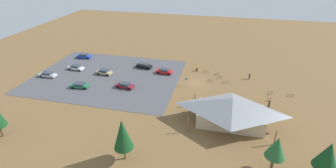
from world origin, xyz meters
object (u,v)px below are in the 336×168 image
(bicycle_purple_yard_center, at_px, (270,93))
(car_blue_back_corner, at_px, (84,56))
(trash_bin, at_px, (197,69))
(car_tan_aisle_side, at_px, (104,72))
(visitor_by_pavilion, at_px, (250,76))
(bicycle_yellow_yard_right, at_px, (219,77))
(car_maroon_second_row, at_px, (125,85))
(car_white_far_end, at_px, (76,67))
(visitor_crossing_yard, at_px, (269,103))
(car_red_front_row, at_px, (164,71))
(pine_east, at_px, (123,134))
(bicycle_black_by_bin, at_px, (217,74))
(car_silver_near_entry, at_px, (48,74))
(bicycle_white_near_porch, at_px, (226,82))
(lot_sign, at_px, (186,81))
(bicycle_green_front_row, at_px, (290,95))
(bicycle_silver_edge_north, at_px, (206,72))
(bike_pavilion, at_px, (231,109))
(pine_west, at_px, (328,155))
(car_green_mid_lot, at_px, (80,85))
(pine_mideast, at_px, (277,148))
(bicycle_orange_back_row, at_px, (269,100))
(bicycle_red_lone_west, at_px, (210,81))
(car_black_inner_stall, at_px, (144,66))

(bicycle_purple_yard_center, distance_m, car_blue_back_corner, 56.42)
(trash_bin, xyz_separation_m, car_tan_aisle_side, (24.82, 8.19, 0.30))
(car_blue_back_corner, height_order, visitor_by_pavilion, visitor_by_pavilion)
(bicycle_yellow_yard_right, bearing_deg, car_maroon_second_row, 25.00)
(car_white_far_end, xyz_separation_m, visitor_crossing_yard, (-52.04, 7.81, 0.20))
(bicycle_yellow_yard_right, bearing_deg, car_red_front_row, 1.04)
(pine_east, distance_m, bicycle_black_by_bin, 37.71)
(car_silver_near_entry, bearing_deg, car_maroon_second_row, 177.42)
(car_tan_aisle_side, bearing_deg, bicycle_white_near_porch, -176.14)
(lot_sign, relative_size, car_tan_aisle_side, 0.50)
(bicycle_green_front_row, height_order, visitor_crossing_yard, visitor_crossing_yard)
(bicycle_yellow_yard_right, bearing_deg, bicycle_purple_yard_center, 154.79)
(bicycle_silver_edge_north, distance_m, car_blue_back_corner, 39.37)
(lot_sign, height_order, pine_east, pine_east)
(bike_pavilion, bearing_deg, pine_east, 39.87)
(pine_east, distance_m, bicycle_white_near_porch, 34.82)
(pine_east, bearing_deg, pine_west, -175.42)
(car_maroon_second_row, distance_m, car_tan_aisle_side, 10.51)
(pine_west, xyz_separation_m, bicycle_purple_yard_center, (3.63, -25.15, -4.64))
(car_blue_back_corner, bearing_deg, bicycle_silver_edge_north, 176.90)
(car_green_mid_lot, bearing_deg, car_white_far_end, -53.79)
(car_red_front_row, distance_m, visitor_by_pavilion, 23.07)
(car_green_mid_lot, bearing_deg, pine_mideast, 158.32)
(pine_west, relative_size, bicycle_silver_edge_north, 4.54)
(bicycle_white_near_porch, height_order, bicycle_black_by_bin, bicycle_white_near_porch)
(bicycle_white_near_porch, height_order, car_maroon_second_row, car_maroon_second_row)
(bicycle_orange_back_row, height_order, car_blue_back_corner, car_blue_back_corner)
(lot_sign, xyz_separation_m, visitor_by_pavilion, (-15.86, -7.56, -0.51))
(trash_bin, relative_size, car_tan_aisle_side, 0.20)
(trash_bin, xyz_separation_m, bicycle_red_lone_west, (-4.31, 6.20, -0.06))
(pine_mideast, bearing_deg, bicycle_green_front_row, -106.37)
(car_tan_aisle_side, bearing_deg, bicycle_black_by_bin, -168.01)
(car_silver_near_entry, distance_m, visitor_crossing_yard, 56.94)
(car_maroon_second_row, bearing_deg, visitor_by_pavilion, -158.07)
(car_red_front_row, bearing_deg, lot_sign, 141.85)
(car_white_far_end, bearing_deg, visitor_by_pavilion, -173.79)
(lot_sign, xyz_separation_m, bicycle_black_by_bin, (-7.24, -7.79, -1.05))
(bicycle_red_lone_west, bearing_deg, bicycle_green_front_row, 170.41)
(car_black_inner_stall, bearing_deg, bicycle_black_by_bin, 179.72)
(lot_sign, distance_m, car_green_mid_lot, 26.74)
(bicycle_silver_edge_north, bearing_deg, bicycle_orange_back_row, 142.20)
(pine_mideast, xyz_separation_m, car_blue_back_corner, (52.51, -35.35, -3.77))
(bicycle_silver_edge_north, distance_m, visitor_crossing_yard, 20.78)
(car_red_front_row, bearing_deg, bicycle_white_near_porch, 173.05)
(pine_mideast, height_order, bicycle_orange_back_row, pine_mideast)
(bicycle_red_lone_west, bearing_deg, car_silver_near_entry, 9.16)
(trash_bin, xyz_separation_m, bicycle_silver_edge_north, (-2.72, 0.72, -0.06))
(bicycle_orange_back_row, relative_size, bicycle_white_near_porch, 0.81)
(pine_west, bearing_deg, trash_bin, -57.02)
(bicycle_white_near_porch, xyz_separation_m, bicycle_black_by_bin, (2.57, -4.26, -0.01))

